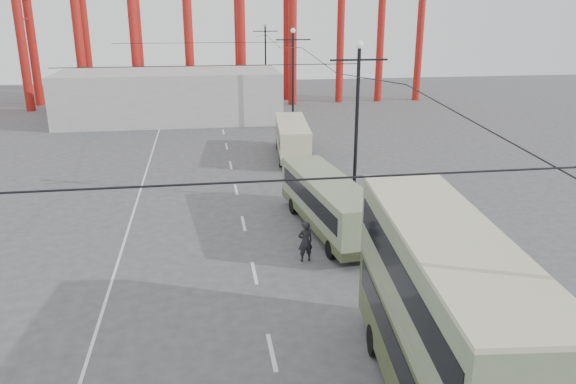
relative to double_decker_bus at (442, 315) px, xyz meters
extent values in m
cube|color=silver|center=(-4.17, 18.59, -3.08)|extent=(0.15, 82.00, 0.01)
cube|color=silver|center=(2.23, 19.59, -3.08)|extent=(0.12, 120.00, 0.01)
cube|color=silver|center=(-10.17, 19.59, -3.08)|extent=(0.12, 120.00, 0.01)
cylinder|color=black|center=(2.43, 17.59, 1.41)|extent=(0.20, 0.20, 9.00)
cylinder|color=black|center=(2.43, 17.59, -2.84)|extent=(0.44, 0.44, 0.50)
cube|color=black|center=(2.43, 17.59, 5.21)|extent=(3.20, 0.10, 0.10)
sphere|color=white|center=(2.43, 17.59, 6.01)|extent=(0.44, 0.44, 0.44)
cylinder|color=black|center=(2.43, 39.59, 1.41)|extent=(0.20, 0.20, 9.00)
cylinder|color=black|center=(2.43, 39.59, -2.84)|extent=(0.44, 0.44, 0.50)
cube|color=black|center=(2.43, 39.59, 5.21)|extent=(3.20, 0.10, 0.10)
sphere|color=white|center=(2.43, 39.59, 6.01)|extent=(0.44, 0.44, 0.44)
cylinder|color=black|center=(2.43, 61.59, 1.41)|extent=(0.20, 0.20, 9.00)
cylinder|color=black|center=(2.43, 61.59, -2.84)|extent=(0.44, 0.44, 0.50)
cube|color=black|center=(2.43, 61.59, 5.21)|extent=(3.20, 0.10, 0.10)
sphere|color=white|center=(2.43, 61.59, 6.01)|extent=(0.44, 0.44, 0.44)
cylinder|color=maroon|center=(-25.17, 54.59, 5.91)|extent=(1.00, 1.00, 18.00)
cylinder|color=maroon|center=(-25.17, 58.59, 5.91)|extent=(1.00, 1.00, 18.00)
cylinder|color=maroon|center=(15.83, 55.59, 7.91)|extent=(0.90, 0.90, 22.00)
cylinder|color=maroon|center=(20.83, 55.59, 3.91)|extent=(0.90, 0.90, 14.00)
cube|color=#A3A49E|center=(-9.17, 46.59, -0.59)|extent=(22.00, 10.00, 5.00)
cube|color=#323F22|center=(0.00, 0.00, -1.40)|extent=(3.61, 10.48, 2.26)
cube|color=black|center=(0.00, 0.00, -0.93)|extent=(3.44, 8.44, 0.92)
cube|color=gray|center=(0.00, 0.00, -0.11)|extent=(3.63, 10.49, 0.31)
cube|color=gray|center=(0.00, 0.00, 1.17)|extent=(3.61, 10.48, 2.26)
cube|color=black|center=(0.00, 0.00, 1.28)|extent=(3.59, 9.88, 0.87)
cube|color=beige|center=(0.00, 0.00, 2.36)|extent=(3.63, 10.49, 0.12)
cylinder|color=black|center=(-0.86, 2.98, -2.58)|extent=(0.39, 1.05, 1.03)
cylinder|color=black|center=(1.45, 2.74, -2.58)|extent=(0.39, 1.05, 1.03)
cube|color=gray|center=(0.05, 13.91, -1.54)|extent=(3.34, 9.96, 2.13)
cube|color=black|center=(0.05, 13.91, -1.18)|extent=(3.26, 8.90, 0.84)
cube|color=#323F22|center=(0.05, 13.91, -2.38)|extent=(3.37, 9.96, 0.44)
cube|color=gray|center=(0.05, 13.91, -0.40)|extent=(3.36, 9.96, 0.14)
cylinder|color=black|center=(-1.27, 16.53, -2.65)|extent=(0.35, 0.91, 0.89)
cylinder|color=black|center=(0.72, 16.76, -2.65)|extent=(0.35, 0.91, 0.89)
cylinder|color=black|center=(-0.59, 10.71, -2.65)|extent=(0.35, 0.91, 0.89)
cylinder|color=black|center=(1.40, 10.94, -2.65)|extent=(0.35, 0.91, 0.89)
cube|color=beige|center=(0.69, 29.28, -1.55)|extent=(3.03, 8.99, 2.12)
cube|color=black|center=(0.69, 29.28, -1.19)|extent=(2.97, 7.94, 0.84)
cube|color=#323F22|center=(0.69, 29.28, -2.39)|extent=(3.06, 8.99, 0.44)
cube|color=beige|center=(0.69, 29.28, -0.42)|extent=(3.05, 8.99, 0.14)
cylinder|color=black|center=(-0.09, 31.65, -2.65)|extent=(0.33, 0.90, 0.88)
cylinder|color=black|center=(1.89, 31.47, -2.65)|extent=(0.33, 0.90, 0.88)
cylinder|color=black|center=(-0.56, 26.73, -2.65)|extent=(0.33, 0.90, 0.88)
cylinder|color=black|center=(1.43, 26.55, -2.65)|extent=(0.33, 0.90, 0.88)
imported|color=black|center=(-1.76, 10.47, -2.14)|extent=(0.75, 0.56, 1.89)
camera|label=1|loc=(-6.11, -12.43, 7.76)|focal=35.00mm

